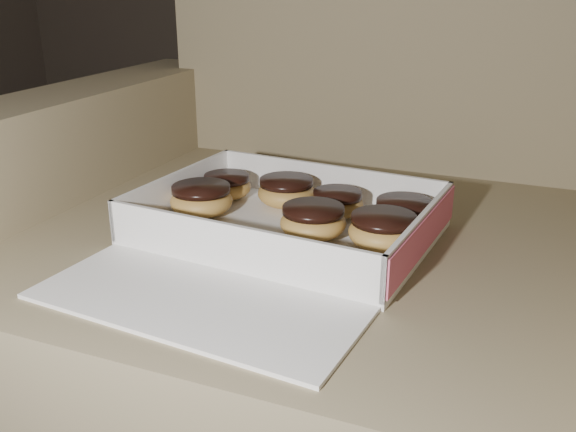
# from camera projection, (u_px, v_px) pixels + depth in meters

# --- Properties ---
(armchair) EXTENTS (1.00, 0.84, 1.04)m
(armchair) POSITION_uv_depth(u_px,v_px,m) (331.00, 292.00, 1.00)
(armchair) COLOR #837854
(armchair) RESTS_ON floor
(bakery_box) EXTENTS (0.40, 0.46, 0.06)m
(bakery_box) POSITION_uv_depth(u_px,v_px,m) (276.00, 237.00, 0.82)
(bakery_box) COLOR white
(bakery_box) RESTS_ON armchair
(donut_a) EXTENTS (0.08, 0.08, 0.04)m
(donut_a) POSITION_uv_depth(u_px,v_px,m) (404.00, 213.00, 0.86)
(donut_a) COLOR gold
(donut_a) RESTS_ON bakery_box
(donut_b) EXTENTS (0.09, 0.09, 0.04)m
(donut_b) POSITION_uv_depth(u_px,v_px,m) (201.00, 199.00, 0.90)
(donut_b) COLOR gold
(donut_b) RESTS_ON bakery_box
(donut_c) EXTENTS (0.08, 0.08, 0.04)m
(donut_c) POSITION_uv_depth(u_px,v_px,m) (286.00, 191.00, 0.94)
(donut_c) COLOR gold
(donut_c) RESTS_ON bakery_box
(donut_d) EXTENTS (0.09, 0.09, 0.04)m
(donut_d) POSITION_uv_depth(u_px,v_px,m) (313.00, 221.00, 0.83)
(donut_d) COLOR gold
(donut_d) RESTS_ON bakery_box
(donut_e) EXTENTS (0.07, 0.07, 0.04)m
(donut_e) POSITION_uv_depth(u_px,v_px,m) (227.00, 186.00, 0.97)
(donut_e) COLOR gold
(donut_e) RESTS_ON bakery_box
(donut_f) EXTENTS (0.09, 0.09, 0.04)m
(donut_f) POSITION_uv_depth(u_px,v_px,m) (383.00, 230.00, 0.80)
(donut_f) COLOR gold
(donut_f) RESTS_ON bakery_box
(donut_g) EXTENTS (0.07, 0.07, 0.04)m
(donut_g) POSITION_uv_depth(u_px,v_px,m) (337.00, 203.00, 0.90)
(donut_g) COLOR gold
(donut_g) RESTS_ON bakery_box
(crumb_a) EXTENTS (0.01, 0.01, 0.00)m
(crumb_a) POSITION_uv_depth(u_px,v_px,m) (173.00, 243.00, 0.81)
(crumb_a) COLOR black
(crumb_a) RESTS_ON bakery_box
(crumb_b) EXTENTS (0.01, 0.01, 0.00)m
(crumb_b) POSITION_uv_depth(u_px,v_px,m) (359.00, 281.00, 0.71)
(crumb_b) COLOR black
(crumb_b) RESTS_ON bakery_box
(crumb_c) EXTENTS (0.01, 0.01, 0.00)m
(crumb_c) POSITION_uv_depth(u_px,v_px,m) (383.00, 250.00, 0.79)
(crumb_c) COLOR black
(crumb_c) RESTS_ON bakery_box
(crumb_d) EXTENTS (0.01, 0.01, 0.00)m
(crumb_d) POSITION_uv_depth(u_px,v_px,m) (306.00, 236.00, 0.83)
(crumb_d) COLOR black
(crumb_d) RESTS_ON bakery_box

